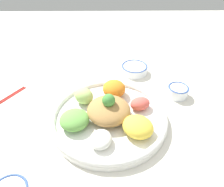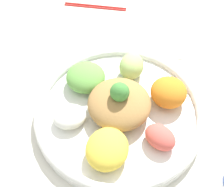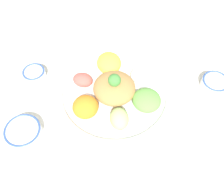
{
  "view_description": "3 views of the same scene",
  "coord_description": "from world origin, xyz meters",
  "px_view_note": "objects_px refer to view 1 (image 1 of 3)",
  "views": [
    {
      "loc": [
        0.03,
        -0.55,
        0.56
      ],
      "look_at": [
        0.04,
        0.03,
        0.1
      ],
      "focal_mm": 35.0,
      "sensor_mm": 36.0,
      "label": 1
    },
    {
      "loc": [
        0.4,
        -0.2,
        0.64
      ],
      "look_at": [
        -0.02,
        -0.0,
        0.04
      ],
      "focal_mm": 50.0,
      "sensor_mm": 36.0,
      "label": 2
    },
    {
      "loc": [
        -0.32,
        0.4,
        0.79
      ],
      "look_at": [
        0.01,
        0.03,
        0.06
      ],
      "focal_mm": 42.0,
      "sensor_mm": 36.0,
      "label": 3
    }
  ],
  "objects_px": {
    "salad_platter": "(109,114)",
    "serving_spoon_extra": "(87,80)",
    "sauce_bowl_dark": "(178,91)",
    "rice_bowl_blue": "(134,69)",
    "chopsticks_pair_near": "(4,100)"
  },
  "relations": [
    {
      "from": "rice_bowl_blue",
      "to": "sauce_bowl_dark",
      "type": "height_order",
      "value": "sauce_bowl_dark"
    },
    {
      "from": "chopsticks_pair_near",
      "to": "serving_spoon_extra",
      "type": "xyz_separation_m",
      "value": [
        0.32,
        0.13,
        -0.0
      ]
    },
    {
      "from": "sauce_bowl_dark",
      "to": "serving_spoon_extra",
      "type": "height_order",
      "value": "sauce_bowl_dark"
    },
    {
      "from": "rice_bowl_blue",
      "to": "serving_spoon_extra",
      "type": "height_order",
      "value": "rice_bowl_blue"
    },
    {
      "from": "chopsticks_pair_near",
      "to": "serving_spoon_extra",
      "type": "bearing_deg",
      "value": 146.37
    },
    {
      "from": "salad_platter",
      "to": "serving_spoon_extra",
      "type": "relative_size",
      "value": 3.46
    },
    {
      "from": "salad_platter",
      "to": "chopsticks_pair_near",
      "type": "xyz_separation_m",
      "value": [
        -0.42,
        0.11,
        -0.03
      ]
    },
    {
      "from": "salad_platter",
      "to": "rice_bowl_blue",
      "type": "xyz_separation_m",
      "value": [
        0.12,
        0.31,
        -0.01
      ]
    },
    {
      "from": "salad_platter",
      "to": "serving_spoon_extra",
      "type": "xyz_separation_m",
      "value": [
        -0.1,
        0.24,
        -0.03
      ]
    },
    {
      "from": "sauce_bowl_dark",
      "to": "salad_platter",
      "type": "bearing_deg",
      "value": -154.02
    },
    {
      "from": "sauce_bowl_dark",
      "to": "serving_spoon_extra",
      "type": "bearing_deg",
      "value": 163.71
    },
    {
      "from": "salad_platter",
      "to": "chopsticks_pair_near",
      "type": "height_order",
      "value": "salad_platter"
    },
    {
      "from": "serving_spoon_extra",
      "to": "chopsticks_pair_near",
      "type": "bearing_deg",
      "value": -45.21
    },
    {
      "from": "sauce_bowl_dark",
      "to": "chopsticks_pair_near",
      "type": "xyz_separation_m",
      "value": [
        -0.69,
        -0.02,
        -0.02
      ]
    },
    {
      "from": "chopsticks_pair_near",
      "to": "salad_platter",
      "type": "bearing_deg",
      "value": 108.61
    }
  ]
}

